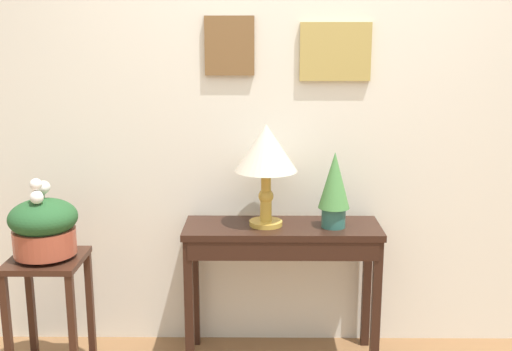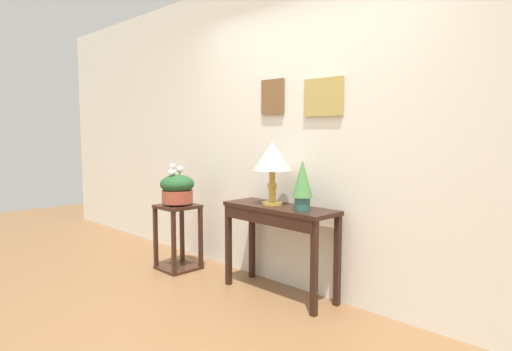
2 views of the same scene
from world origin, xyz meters
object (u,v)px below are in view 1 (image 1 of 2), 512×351
(table_lamp, at_px, (266,152))
(console_table, at_px, (282,250))
(potted_plant_on_console, at_px, (334,187))
(planter_bowl_wide, at_px, (44,226))
(pedestal_stand_left, at_px, (51,318))

(table_lamp, bearing_deg, console_table, -13.81)
(table_lamp, height_order, potted_plant_on_console, table_lamp)
(table_lamp, relative_size, planter_bowl_wide, 1.29)
(table_lamp, relative_size, pedestal_stand_left, 0.82)
(table_lamp, height_order, pedestal_stand_left, table_lamp)
(console_table, height_order, table_lamp, table_lamp)
(planter_bowl_wide, bearing_deg, pedestal_stand_left, 81.20)
(table_lamp, xyz_separation_m, planter_bowl_wide, (-1.10, -0.20, -0.33))
(table_lamp, bearing_deg, pedestal_stand_left, -169.55)
(table_lamp, relative_size, potted_plant_on_console, 1.34)
(pedestal_stand_left, relative_size, planter_bowl_wide, 1.57)
(potted_plant_on_console, bearing_deg, console_table, 178.51)
(table_lamp, height_order, planter_bowl_wide, table_lamp)
(console_table, relative_size, potted_plant_on_console, 2.59)
(table_lamp, distance_m, potted_plant_on_console, 0.39)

